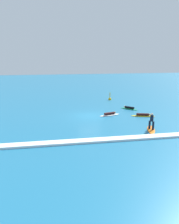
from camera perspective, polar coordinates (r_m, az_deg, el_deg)
name	(u,v)px	position (r m, az deg, el deg)	size (l,w,h in m)	color
ground_plane	(90,116)	(27.72, 0.00, -1.00)	(120.00, 120.00, 0.00)	#1E6B93
surfer_on_green_board	(129,108)	(31.59, 9.88, 0.95)	(2.13, 2.22, 0.39)	#23B266
surfer_on_white_board	(110,114)	(28.07, 5.09, -0.57)	(2.86, 1.42, 0.40)	white
surfer_on_orange_board	(151,126)	(23.35, 15.17, -3.40)	(1.63, 2.87, 1.73)	orange
surfer_on_yellow_board	(143,115)	(28.30, 13.22, -0.80)	(2.90, 1.43, 0.38)	yellow
marker_buoy	(110,99)	(37.71, 5.11, 3.32)	(0.51, 0.51, 1.34)	yellow
wave_crest	(106,140)	(19.98, 4.20, -6.91)	(23.05, 0.90, 0.18)	white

